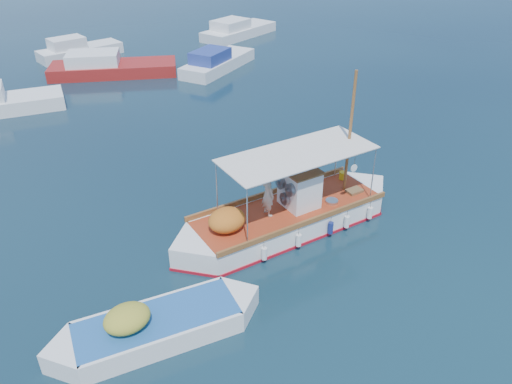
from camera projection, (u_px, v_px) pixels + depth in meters
ground at (278, 217)px, 19.29m from camera, size 160.00×160.00×0.00m
fishing_caique at (287, 217)px, 18.38m from camera, size 9.43×3.10×5.77m
dinghy at (156, 328)px, 13.89m from camera, size 6.12×2.55×1.52m
bg_boat_n at (110, 68)px, 34.35m from camera, size 8.82×6.32×1.80m
bg_boat_ne at (217, 63)px, 35.32m from camera, size 7.14×5.07×1.80m
bg_boat_e at (237, 31)px, 43.69m from camera, size 7.91×4.62×1.80m
bg_boat_far_n at (78, 51)px, 38.07m from camera, size 6.35×2.53×1.80m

